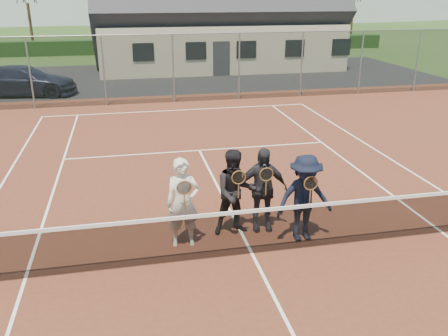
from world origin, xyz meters
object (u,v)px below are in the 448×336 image
Objects in this scene: player_a at (183,203)px; player_c at (262,189)px; car_c at (24,81)px; player_d at (304,198)px; clubhouse at (216,3)px; tennis_net at (252,230)px; player_b at (235,192)px.

player_c is at bearing 11.45° from player_a.
player_d is at bearing -144.90° from car_c.
clubhouse is at bearing 77.40° from player_a.
player_c is at bearing 138.77° from player_d.
clubhouse is 24.00m from player_d.
tennis_net is 1.15m from player_c.
tennis_net is 24.57m from clubhouse.
player_a is (5.64, -15.89, 0.22)m from car_c.
player_d reaches higher than car_c.
player_c and player_d have the same top height.
player_a is at bearing 152.45° from tennis_net.
player_a is 1.00× the size of player_d.
player_c is at bearing 4.34° from player_b.
tennis_net is at bearing -115.15° from player_c.
player_c is at bearing -146.07° from car_c.
player_a is at bearing 173.55° from player_d.
player_c reaches higher than tennis_net.
tennis_net is 0.75× the size of clubhouse.
player_b is at bearing 155.98° from player_d.
tennis_net is 1.02m from player_b.
player_b is at bearing 15.01° from player_a.
clubhouse is at bearing 79.88° from player_b.
clubhouse is 8.67× the size of player_d.
clubhouse is 8.67× the size of player_b.
car_c is 17.19m from player_c.
player_a is 1.00× the size of player_c.
player_b and player_c have the same top height.
player_a and player_d have the same top height.
player_a reaches higher than car_c.
player_c is (7.33, -15.55, 0.22)m from car_c.
player_b is 0.58m from player_c.
clubhouse reaches higher than car_c.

